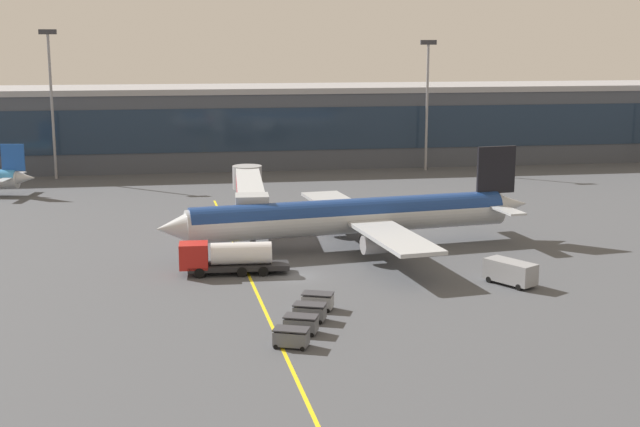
{
  "coord_description": "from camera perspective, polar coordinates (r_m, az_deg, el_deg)",
  "views": [
    {
      "loc": [
        -10.63,
        -83.13,
        23.29
      ],
      "look_at": [
        3.72,
        8.45,
        4.5
      ],
      "focal_mm": 49.36,
      "sensor_mm": 36.0,
      "label": 1
    }
  ],
  "objects": [
    {
      "name": "jet_bridge",
      "position": [
        107.18,
        -4.6,
        1.45
      ],
      "size": [
        4.88,
        24.91,
        6.39
      ],
      "color": "#B2B7BC",
      "rests_on": "ground_plane"
    },
    {
      "name": "apron_light_mast_2",
      "position": [
        154.98,
        6.97,
        7.66
      ],
      "size": [
        2.8,
        0.5,
        22.57
      ],
      "color": "gray",
      "rests_on": "ground_plane"
    },
    {
      "name": "baggage_cart_0",
      "position": [
        67.53,
        -1.87,
        -8.02
      ],
      "size": [
        3.02,
        2.38,
        1.48
      ],
      "color": "#595B60",
      "rests_on": "ground_plane"
    },
    {
      "name": "baggage_cart_1",
      "position": [
        70.47,
        -1.25,
        -7.17
      ],
      "size": [
        3.02,
        2.38,
        1.48
      ],
      "color": "#595B60",
      "rests_on": "ground_plane"
    },
    {
      "name": "apron_lead_in_line",
      "position": [
        88.46,
        -4.73,
        -3.84
      ],
      "size": [
        3.86,
        79.93,
        0.01
      ],
      "primitive_type": "cube",
      "rotation": [
        0.0,
        0.0,
        0.04
      ],
      "color": "yellow",
      "rests_on": "ground_plane"
    },
    {
      "name": "baggage_cart_3",
      "position": [
        76.41,
        -0.15,
        -5.67
      ],
      "size": [
        3.02,
        2.38,
        1.48
      ],
      "color": "gray",
      "rests_on": "ground_plane"
    },
    {
      "name": "terminal_building",
      "position": [
        162.52,
        -2.63,
        5.76
      ],
      "size": [
        214.57,
        18.29,
        14.33
      ],
      "color": "#424751",
      "rests_on": "ground_plane"
    },
    {
      "name": "apron_light_mast_1",
      "position": [
        150.53,
        -17.03,
        7.48
      ],
      "size": [
        2.8,
        0.5,
        24.3
      ],
      "color": "gray",
      "rests_on": "ground_plane"
    },
    {
      "name": "ground_plane",
      "position": [
        86.98,
        -1.57,
        -4.08
      ],
      "size": [
        700.0,
        700.0,
        0.0
      ],
      "primitive_type": "plane",
      "color": "#47494F"
    },
    {
      "name": "baggage_cart_2",
      "position": [
        73.43,
        -0.67,
        -6.39
      ],
      "size": [
        3.02,
        2.38,
        1.48
      ],
      "color": "#595B60",
      "rests_on": "ground_plane"
    },
    {
      "name": "crew_van",
      "position": [
        85.67,
        12.19,
        -3.67
      ],
      "size": [
        4.4,
        5.36,
        2.3
      ],
      "color": "gray",
      "rests_on": "ground_plane"
    },
    {
      "name": "main_airliner",
      "position": [
        97.4,
        2.15,
        -0.16
      ],
      "size": [
        43.23,
        34.6,
        10.83
      ],
      "color": "#B2B7BC",
      "rests_on": "ground_plane"
    },
    {
      "name": "fuel_tanker",
      "position": [
        87.69,
        -6.07,
        -2.83
      ],
      "size": [
        10.9,
        3.03,
        3.25
      ],
      "color": "#232326",
      "rests_on": "ground_plane"
    }
  ]
}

